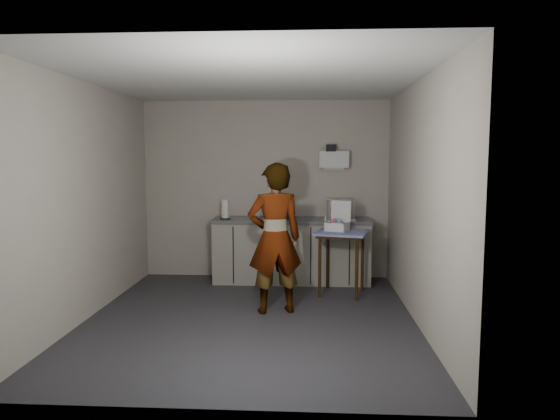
# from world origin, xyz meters

# --- Properties ---
(ground) EXTENTS (4.00, 4.00, 0.00)m
(ground) POSITION_xyz_m (0.00, 0.00, 0.00)
(ground) COLOR #29292E
(ground) RESTS_ON ground
(wall_back) EXTENTS (3.60, 0.02, 2.60)m
(wall_back) POSITION_xyz_m (0.00, 1.99, 1.30)
(wall_back) COLOR beige
(wall_back) RESTS_ON ground
(wall_right) EXTENTS (0.02, 4.00, 2.60)m
(wall_right) POSITION_xyz_m (1.79, 0.00, 1.30)
(wall_right) COLOR beige
(wall_right) RESTS_ON ground
(wall_left) EXTENTS (0.02, 4.00, 2.60)m
(wall_left) POSITION_xyz_m (-1.79, 0.00, 1.30)
(wall_left) COLOR beige
(wall_left) RESTS_ON ground
(ceiling) EXTENTS (3.60, 4.00, 0.01)m
(ceiling) POSITION_xyz_m (0.00, 0.00, 2.60)
(ceiling) COLOR white
(ceiling) RESTS_ON wall_back
(kitchen_counter) EXTENTS (2.24, 0.62, 0.91)m
(kitchen_counter) POSITION_xyz_m (0.40, 1.70, 0.43)
(kitchen_counter) COLOR black
(kitchen_counter) RESTS_ON ground
(wall_shelf) EXTENTS (0.42, 0.18, 0.37)m
(wall_shelf) POSITION_xyz_m (1.00, 1.92, 1.75)
(wall_shelf) COLOR white
(wall_shelf) RESTS_ON ground
(side_table) EXTENTS (0.78, 0.78, 0.83)m
(side_table) POSITION_xyz_m (1.07, 1.07, 0.72)
(side_table) COLOR #38220C
(side_table) RESTS_ON ground
(standing_man) EXTENTS (0.72, 0.57, 1.72)m
(standing_man) POSITION_xyz_m (0.25, 0.26, 0.86)
(standing_man) COLOR #B2A593
(standing_man) RESTS_ON ground
(soap_bottle) EXTENTS (0.14, 0.14, 0.27)m
(soap_bottle) POSITION_xyz_m (0.37, 1.63, 1.04)
(soap_bottle) COLOR black
(soap_bottle) RESTS_ON kitchen_counter
(soda_can) EXTENTS (0.06, 0.06, 0.12)m
(soda_can) POSITION_xyz_m (0.31, 1.70, 0.97)
(soda_can) COLOR red
(soda_can) RESTS_ON kitchen_counter
(dark_bottle) EXTENTS (0.07, 0.07, 0.24)m
(dark_bottle) POSITION_xyz_m (0.10, 1.74, 1.03)
(dark_bottle) COLOR black
(dark_bottle) RESTS_ON kitchen_counter
(paper_towel) EXTENTS (0.15, 0.15, 0.27)m
(paper_towel) POSITION_xyz_m (-0.54, 1.62, 1.04)
(paper_towel) COLOR black
(paper_towel) RESTS_ON kitchen_counter
(dish_rack) EXTENTS (0.43, 0.32, 0.30)m
(dish_rack) POSITION_xyz_m (1.06, 1.66, 0.98)
(dish_rack) COLOR silver
(dish_rack) RESTS_ON kitchen_counter
(bakery_box) EXTENTS (0.36, 0.36, 0.38)m
(bakery_box) POSITION_xyz_m (1.02, 1.15, 0.91)
(bakery_box) COLOR white
(bakery_box) RESTS_ON side_table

